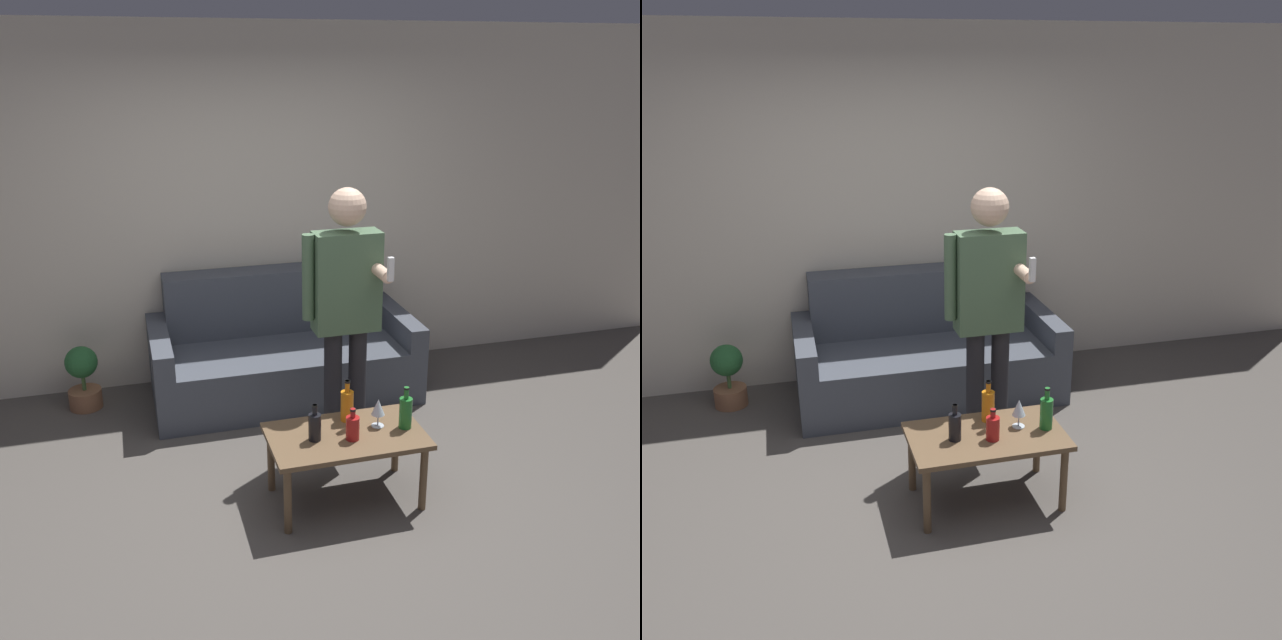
{
  "view_description": "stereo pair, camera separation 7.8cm",
  "coord_description": "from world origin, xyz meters",
  "views": [
    {
      "loc": [
        -0.86,
        -3.28,
        2.45
      ],
      "look_at": [
        0.25,
        0.61,
        0.95
      ],
      "focal_mm": 40.0,
      "sensor_mm": 36.0,
      "label": 1
    },
    {
      "loc": [
        -0.78,
        -3.3,
        2.45
      ],
      "look_at": [
        0.25,
        0.61,
        0.95
      ],
      "focal_mm": 40.0,
      "sensor_mm": 36.0,
      "label": 2
    }
  ],
  "objects": [
    {
      "name": "bottle_orange",
      "position": [
        0.32,
        0.27,
        0.54
      ],
      "size": [
        0.08,
        0.08,
        0.26
      ],
      "color": "orange",
      "rests_on": "coffee_table"
    },
    {
      "name": "bottle_yellow",
      "position": [
        0.08,
        0.1,
        0.52
      ],
      "size": [
        0.07,
        0.07,
        0.22
      ],
      "color": "black",
      "rests_on": "coffee_table"
    },
    {
      "name": "ground_plane",
      "position": [
        0.0,
        0.0,
        0.0
      ],
      "size": [
        16.0,
        16.0,
        0.0
      ],
      "primitive_type": "plane",
      "color": "#514C47"
    },
    {
      "name": "person_standing_front",
      "position": [
        0.44,
        0.69,
        1.03
      ],
      "size": [
        0.49,
        0.44,
        1.73
      ],
      "color": "#232328",
      "rests_on": "ground_plane"
    },
    {
      "name": "wall_back",
      "position": [
        0.0,
        2.1,
        1.35
      ],
      "size": [
        8.0,
        0.06,
        2.7
      ],
      "color": "beige",
      "rests_on": "ground_plane"
    },
    {
      "name": "bottle_green",
      "position": [
        0.28,
        0.05,
        0.51
      ],
      "size": [
        0.08,
        0.08,
        0.19
      ],
      "color": "#B21E1E",
      "rests_on": "coffee_table"
    },
    {
      "name": "bottle_dark",
      "position": [
        0.62,
        0.1,
        0.54
      ],
      "size": [
        0.07,
        0.07,
        0.26
      ],
      "color": "#23752D",
      "rests_on": "coffee_table"
    },
    {
      "name": "couch",
      "position": [
        0.24,
        1.65,
        0.32
      ],
      "size": [
        1.96,
        0.94,
        0.91
      ],
      "color": "#474C56",
      "rests_on": "ground_plane"
    },
    {
      "name": "potted_plant",
      "position": [
        -1.23,
        1.76,
        0.25
      ],
      "size": [
        0.24,
        0.24,
        0.48
      ],
      "color": "#936042",
      "rests_on": "ground_plane"
    },
    {
      "name": "wine_glass_near",
      "position": [
        0.47,
        0.15,
        0.55
      ],
      "size": [
        0.08,
        0.08,
        0.17
      ],
      "color": "silver",
      "rests_on": "coffee_table"
    },
    {
      "name": "coffee_table",
      "position": [
        0.27,
        0.12,
        0.38
      ],
      "size": [
        0.89,
        0.53,
        0.44
      ],
      "color": "brown",
      "rests_on": "ground_plane"
    }
  ]
}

